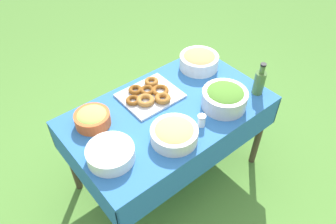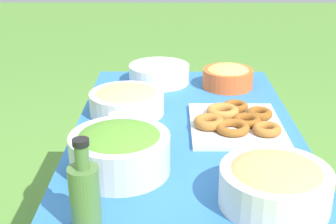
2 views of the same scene
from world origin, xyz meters
name	(u,v)px [view 1 (image 1 of 2)]	position (x,y,z in m)	size (l,w,h in m)	color
ground_plane	(169,173)	(0.00, 0.00, 0.00)	(14.00, 14.00, 0.00)	#568C38
picnic_table	(169,120)	(0.00, 0.00, 0.61)	(1.36, 0.81, 0.71)	#2D6BB2
salad_bowl	(225,97)	(0.30, -0.21, 0.78)	(0.30, 0.30, 0.14)	silver
pasta_bowl	(174,133)	(-0.15, -0.23, 0.76)	(0.29, 0.29, 0.11)	silver
donut_platter	(150,94)	(-0.02, 0.18, 0.73)	(0.39, 0.33, 0.05)	silver
plate_stack	(111,154)	(-0.52, -0.11, 0.75)	(0.28, 0.28, 0.08)	white
olive_oil_bottle	(259,82)	(0.59, -0.26, 0.80)	(0.08, 0.08, 0.24)	#4C7238
bread_bowl	(199,60)	(0.48, 0.22, 0.77)	(0.29, 0.29, 0.12)	white
fruit_bowl	(92,118)	(-0.45, 0.20, 0.76)	(0.22, 0.22, 0.10)	#E05B28
salt_shaker	(202,121)	(0.06, -0.24, 0.75)	(0.05, 0.05, 0.08)	white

